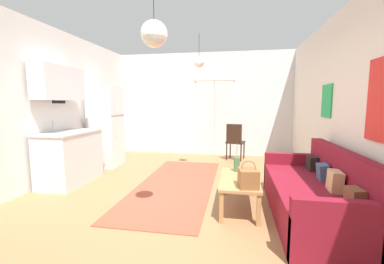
# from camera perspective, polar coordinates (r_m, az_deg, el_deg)

# --- Properties ---
(ground_plane) EXTENTS (5.29, 7.56, 0.10)m
(ground_plane) POSITION_cam_1_polar(r_m,az_deg,el_deg) (3.74, -4.87, -16.58)
(ground_plane) COLOR #996D44
(wall_back) EXTENTS (4.89, 0.13, 2.77)m
(wall_back) POSITION_cam_1_polar(r_m,az_deg,el_deg) (6.90, 2.68, 6.28)
(wall_back) COLOR silver
(wall_back) RESTS_ON ground_plane
(wall_right) EXTENTS (0.12, 7.16, 2.77)m
(wall_right) POSITION_cam_1_polar(r_m,az_deg,el_deg) (3.63, 34.50, 4.84)
(wall_right) COLOR silver
(wall_right) RESTS_ON ground_plane
(wall_left) EXTENTS (0.12, 7.16, 2.77)m
(wall_left) POSITION_cam_1_polar(r_m,az_deg,el_deg) (4.67, -34.87, 4.98)
(wall_left) COLOR white
(wall_left) RESTS_ON ground_plane
(area_rug) EXTENTS (1.26, 3.26, 0.01)m
(area_rug) POSITION_cam_1_polar(r_m,az_deg,el_deg) (4.47, -3.61, -11.85)
(area_rug) COLOR #9E4733
(area_rug) RESTS_ON ground_plane
(couch) EXTENTS (0.87, 2.08, 0.86)m
(couch) POSITION_cam_1_polar(r_m,az_deg,el_deg) (3.53, 26.64, -13.01)
(couch) COLOR maroon
(couch) RESTS_ON ground_plane
(coffee_table) EXTENTS (0.51, 1.04, 0.42)m
(coffee_table) POSITION_cam_1_polar(r_m,az_deg,el_deg) (3.50, 10.85, -11.13)
(coffee_table) COLOR #B27F4C
(coffee_table) RESTS_ON ground_plane
(bamboo_vase) EXTENTS (0.09, 0.09, 0.43)m
(bamboo_vase) POSITION_cam_1_polar(r_m,az_deg,el_deg) (3.77, 10.18, -7.29)
(bamboo_vase) COLOR #47704C
(bamboo_vase) RESTS_ON coffee_table
(handbag) EXTENTS (0.26, 0.29, 0.33)m
(handbag) POSITION_cam_1_polar(r_m,az_deg,el_deg) (3.12, 12.75, -10.19)
(handbag) COLOR brown
(handbag) RESTS_ON coffee_table
(refrigerator) EXTENTS (0.62, 0.64, 1.78)m
(refrigerator) POSITION_cam_1_polar(r_m,az_deg,el_deg) (5.92, -19.07, 1.17)
(refrigerator) COLOR white
(refrigerator) RESTS_ON ground_plane
(kitchen_counter) EXTENTS (0.63, 1.15, 2.05)m
(kitchen_counter) POSITION_cam_1_polar(r_m,az_deg,el_deg) (4.91, -26.57, -1.75)
(kitchen_counter) COLOR silver
(kitchen_counter) RESTS_ON ground_plane
(accent_chair) EXTENTS (0.50, 0.49, 0.91)m
(accent_chair) POSITION_cam_1_polar(r_m,az_deg,el_deg) (6.26, 9.80, -1.82)
(accent_chair) COLOR black
(accent_chair) RESTS_ON ground_plane
(pendant_lamp_near) EXTENTS (0.28, 0.28, 0.76)m
(pendant_lamp_near) POSITION_cam_1_polar(r_m,az_deg,el_deg) (2.82, -8.67, 21.34)
(pendant_lamp_near) COLOR black
(pendant_lamp_far) EXTENTS (0.21, 0.21, 0.65)m
(pendant_lamp_far) POSITION_cam_1_polar(r_m,az_deg,el_deg) (5.09, 1.62, 15.71)
(pendant_lamp_far) COLOR black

